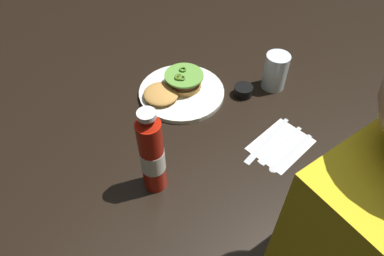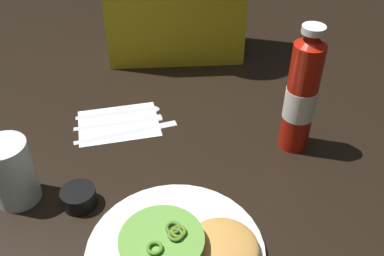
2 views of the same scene
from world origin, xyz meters
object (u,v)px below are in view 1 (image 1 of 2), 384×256
water_glass (275,71)px  butter_knife (265,142)px  napkin (281,145)px  ketchup_bottle (152,155)px  burger_sandwich (176,85)px  spoon_utensil (286,157)px  dinner_plate (182,92)px  condiment_cup (244,91)px  fork_utensil (277,148)px

water_glass → butter_knife: size_ratio=0.56×
napkin → ketchup_bottle: bearing=-14.6°
burger_sandwich → spoon_utensil: (-0.10, 0.39, -0.03)m
water_glass → butter_knife: water_glass is taller
dinner_plate → ketchup_bottle: size_ratio=1.07×
water_glass → condiment_cup: 0.12m
spoon_utensil → burger_sandwich: bearing=-75.8°
butter_knife → spoon_utensil: 0.07m
water_glass → spoon_utensil: (0.18, 0.24, -0.05)m
ketchup_bottle → fork_utensil: bearing=164.2°
ketchup_bottle → fork_utensil: (-0.33, 0.09, -0.11)m
condiment_cup → spoon_utensil: size_ratio=0.33×
butter_knife → fork_utensil: size_ratio=1.11×
dinner_plate → condiment_cup: size_ratio=4.59×
napkin → spoon_utensil: (0.02, 0.04, 0.00)m
burger_sandwich → condiment_cup: size_ratio=3.46×
dinner_plate → burger_sandwich: size_ratio=1.33×
fork_utensil → spoon_utensil: bearing=84.2°
fork_utensil → spoon_utensil: size_ratio=1.05×
ketchup_bottle → butter_knife: (-0.32, 0.06, -0.11)m
napkin → fork_utensil: bearing=9.0°
burger_sandwich → butter_knife: burger_sandwich is taller
fork_utensil → condiment_cup: bearing=-107.6°
dinner_plate → water_glass: size_ratio=2.28×
dinner_plate → water_glass: water_glass is taller
condiment_cup → ketchup_bottle: bearing=17.5°
ketchup_bottle → condiment_cup: ketchup_bottle is taller
burger_sandwich → ketchup_bottle: size_ratio=0.81×
condiment_cup → napkin: condiment_cup is taller
napkin → fork_utensil: (0.02, 0.00, 0.00)m
burger_sandwich → condiment_cup: 0.21m
ketchup_bottle → butter_knife: ketchup_bottle is taller
condiment_cup → fork_utensil: 0.23m
dinner_plate → ketchup_bottle: 0.36m
dinner_plate → fork_utensil: dinner_plate is taller
spoon_utensil → butter_knife: bearing=-82.6°
condiment_cup → napkin: (0.05, 0.22, -0.01)m
butter_knife → spoon_utensil: bearing=97.4°
water_glass → butter_knife: (0.19, 0.17, -0.05)m
dinner_plate → napkin: size_ratio=1.63×
dinner_plate → water_glass: bearing=152.5°
burger_sandwich → fork_utensil: 0.36m
condiment_cup → butter_knife: 0.20m
water_glass → napkin: water_glass is taller
butter_knife → spoon_utensil: (-0.01, 0.07, 0.00)m
ketchup_bottle → water_glass: ketchup_bottle is taller
ketchup_bottle → napkin: 0.38m
napkin → spoon_utensil: spoon_utensil is taller
water_glass → condiment_cup: water_glass is taller
burger_sandwich → fork_utensil: (-0.10, 0.35, -0.03)m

